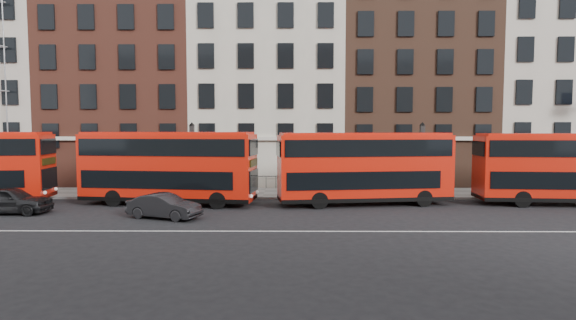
{
  "coord_description": "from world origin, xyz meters",
  "views": [
    {
      "loc": [
        2.05,
        -23.59,
        5.02
      ],
      "look_at": [
        1.84,
        5.0,
        3.0
      ],
      "focal_mm": 28.0,
      "sensor_mm": 36.0,
      "label": 1
    }
  ],
  "objects_px": {
    "bus_c": "(363,166)",
    "bus_d": "(565,167)",
    "traffic_light": "(576,165)",
    "car_rear": "(9,200)",
    "bus_b": "(168,166)",
    "car_front": "(164,206)"
  },
  "relations": [
    {
      "from": "car_rear",
      "to": "car_front",
      "type": "bearing_deg",
      "value": -98.11
    },
    {
      "from": "bus_b",
      "to": "bus_c",
      "type": "bearing_deg",
      "value": 7.15
    },
    {
      "from": "bus_b",
      "to": "traffic_light",
      "type": "distance_m",
      "value": 28.33
    },
    {
      "from": "bus_d",
      "to": "car_front",
      "type": "distance_m",
      "value": 25.48
    },
    {
      "from": "bus_b",
      "to": "bus_d",
      "type": "bearing_deg",
      "value": 7.19
    },
    {
      "from": "car_rear",
      "to": "traffic_light",
      "type": "bearing_deg",
      "value": -81.52
    },
    {
      "from": "traffic_light",
      "to": "bus_b",
      "type": "bearing_deg",
      "value": -175.15
    },
    {
      "from": "bus_c",
      "to": "bus_d",
      "type": "bearing_deg",
      "value": -7.52
    },
    {
      "from": "bus_c",
      "to": "car_rear",
      "type": "bearing_deg",
      "value": -178.87
    },
    {
      "from": "bus_b",
      "to": "traffic_light",
      "type": "xyz_separation_m",
      "value": [
        28.23,
        2.4,
        -0.12
      ]
    },
    {
      "from": "bus_c",
      "to": "traffic_light",
      "type": "bearing_deg",
      "value": 1.33
    },
    {
      "from": "car_rear",
      "to": "traffic_light",
      "type": "distance_m",
      "value": 37.19
    },
    {
      "from": "car_rear",
      "to": "bus_b",
      "type": "bearing_deg",
      "value": -69.25
    },
    {
      "from": "bus_c",
      "to": "car_front",
      "type": "bearing_deg",
      "value": -166.46
    },
    {
      "from": "bus_b",
      "to": "bus_d",
      "type": "height_order",
      "value": "bus_b"
    },
    {
      "from": "bus_b",
      "to": "car_front",
      "type": "relative_size",
      "value": 2.79
    },
    {
      "from": "car_front",
      "to": "traffic_light",
      "type": "bearing_deg",
      "value": -56.28
    },
    {
      "from": "car_front",
      "to": "bus_d",
      "type": "bearing_deg",
      "value": -60.27
    },
    {
      "from": "car_front",
      "to": "traffic_light",
      "type": "distance_m",
      "value": 28.16
    },
    {
      "from": "bus_b",
      "to": "car_rear",
      "type": "relative_size",
      "value": 2.46
    },
    {
      "from": "bus_c",
      "to": "car_rear",
      "type": "relative_size",
      "value": 2.44
    },
    {
      "from": "bus_d",
      "to": "traffic_light",
      "type": "bearing_deg",
      "value": 51.26
    }
  ]
}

